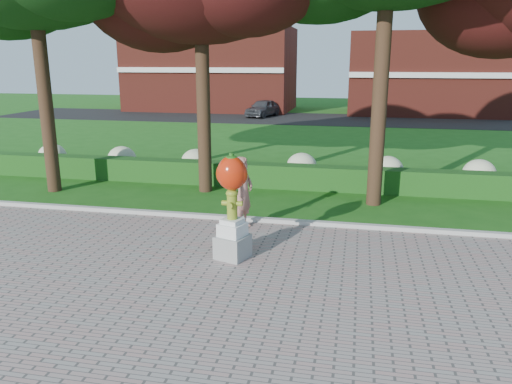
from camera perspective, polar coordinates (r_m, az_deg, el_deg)
ground at (r=10.88m, az=-5.08°, el=-8.27°), size 100.00×100.00×0.00m
walkway at (r=7.59m, az=-14.27°, el=-19.60°), size 40.00×14.00×0.04m
curb at (r=13.57m, az=-1.46°, el=-3.13°), size 40.00×0.18×0.15m
lawn_hedge at (r=17.27m, az=1.55°, el=1.91°), size 24.00×0.70×0.80m
hydrangea_row at (r=18.11m, az=3.89°, el=2.98°), size 20.10×1.10×0.99m
street at (r=37.92m, az=7.22°, el=8.27°), size 50.00×8.00×0.02m
building_left at (r=45.46m, az=-5.01°, el=13.81°), size 14.00×8.00×7.00m
building_right at (r=43.87m, az=18.76°, el=12.68°), size 12.00×8.00×6.40m
hydrant_sculpture at (r=10.72m, az=-2.75°, el=-1.34°), size 0.80×0.80×2.34m
woman at (r=12.75m, az=-1.44°, el=-0.09°), size 0.61×0.77×1.87m
parked_car at (r=39.24m, az=0.80°, el=9.59°), size 2.54×4.14×1.32m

